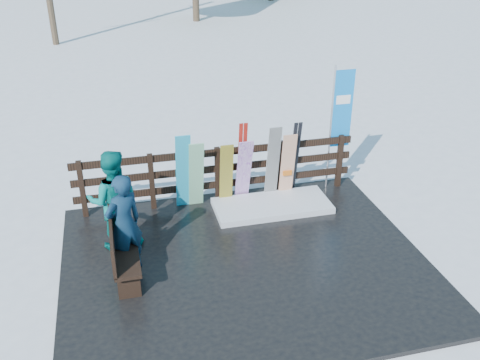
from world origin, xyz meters
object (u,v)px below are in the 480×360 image
object	(u,v)px
snowboard_1	(196,175)
snowboard_4	(273,163)
snowboard_3	(244,171)
snowboard_5	(288,166)
person_back	(113,201)
bench	(120,248)
snowboard_2	(226,174)
snowboard_0	(183,172)
person_front	(124,224)
rental_flag	(339,114)

from	to	relation	value
snowboard_1	snowboard_4	distance (m)	1.53
snowboard_3	snowboard_5	xyz separation A→B (m)	(0.90, 0.00, 0.00)
snowboard_4	person_back	xyz separation A→B (m)	(-3.10, -0.98, 0.10)
bench	snowboard_2	distance (m)	2.82
snowboard_1	bench	bearing A→B (deg)	-129.83
snowboard_0	snowboard_2	world-z (taller)	snowboard_0
person_back	snowboard_4	bearing A→B (deg)	-158.31
snowboard_3	snowboard_4	distance (m)	0.60
snowboard_1	snowboard_5	world-z (taller)	snowboard_1
snowboard_3	bench	bearing A→B (deg)	-143.35
snowboard_2	snowboard_3	xyz separation A→B (m)	(0.35, -0.00, 0.04)
snowboard_1	snowboard_5	bearing A→B (deg)	0.00
person_front	snowboard_0	bearing A→B (deg)	-154.02
snowboard_1	rental_flag	bearing A→B (deg)	5.16
snowboard_2	rental_flag	world-z (taller)	rental_flag
snowboard_0	snowboard_1	world-z (taller)	snowboard_0
snowboard_1	person_front	world-z (taller)	person_front
snowboard_4	person_front	size ratio (longest dim) A/B	0.95
person_back	person_front	bearing A→B (deg)	104.44
snowboard_2	rental_flag	bearing A→B (deg)	6.41
snowboard_0	person_front	world-z (taller)	person_front
snowboard_1	snowboard_4	size ratio (longest dim) A/B	0.92
snowboard_2	person_back	size ratio (longest dim) A/B	0.74
snowboard_4	rental_flag	xyz separation A→B (m)	(1.46, 0.27, 0.81)
snowboard_0	snowboard_5	world-z (taller)	snowboard_0
snowboard_5	snowboard_2	bearing A→B (deg)	-180.00
snowboard_1	snowboard_4	world-z (taller)	snowboard_4
snowboard_0	person_back	size ratio (longest dim) A/B	0.93
snowboard_2	snowboard_4	distance (m)	0.95
person_front	person_back	bearing A→B (deg)	-108.75
bench	snowboard_3	xyz separation A→B (m)	(2.48, 1.85, 0.19)
snowboard_3	snowboard_5	world-z (taller)	snowboard_5
snowboard_0	snowboard_5	size ratio (longest dim) A/B	1.18
snowboard_2	snowboard_3	distance (m)	0.35
bench	snowboard_0	size ratio (longest dim) A/B	0.90
snowboard_1	snowboard_5	size ratio (longest dim) A/B	1.04
person_front	person_back	world-z (taller)	person_back
snowboard_0	snowboard_4	distance (m)	1.78
snowboard_5	bench	bearing A→B (deg)	-151.38
bench	person_back	xyz separation A→B (m)	(-0.03, 0.87, 0.39)
snowboard_3	snowboard_0	bearing A→B (deg)	180.00
person_front	snowboard_5	bearing A→B (deg)	178.42
rental_flag	person_back	size ratio (longest dim) A/B	1.44
snowboard_4	snowboard_3	bearing A→B (deg)	-180.00
snowboard_2	person_back	distance (m)	2.38
bench	person_back	bearing A→B (deg)	92.13
rental_flag	person_front	size ratio (longest dim) A/B	1.53
snowboard_1	person_back	size ratio (longest dim) A/B	0.82
bench	rental_flag	xyz separation A→B (m)	(4.53, 2.12, 1.09)
snowboard_0	snowboard_3	bearing A→B (deg)	-0.00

